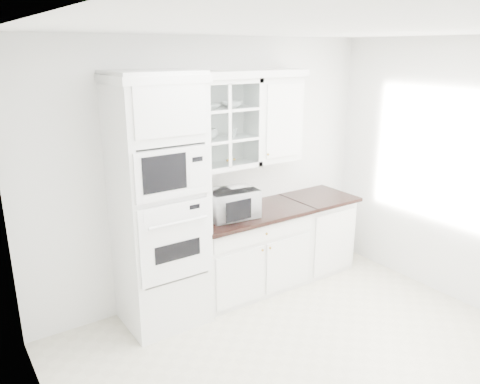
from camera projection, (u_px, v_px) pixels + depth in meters
ground at (320, 367)px, 3.94m from camera, size 4.00×3.50×0.01m
room_shell at (293, 152)px, 3.76m from camera, size 4.00×3.50×2.70m
oven_column at (159, 204)px, 4.31m from camera, size 0.76×0.68×2.40m
base_cabinet_run at (248, 251)px, 5.10m from camera, size 1.32×0.67×0.92m
extra_base_cabinet at (316, 231)px, 5.64m from camera, size 0.72×0.67×0.92m
upper_cabinet_glass at (221, 124)px, 4.67m from camera, size 0.80×0.33×0.90m
upper_cabinet_solid at (274, 119)px, 5.03m from camera, size 0.55×0.33×0.90m
crown_molding at (212, 75)px, 4.45m from camera, size 2.14×0.38×0.07m
countertop_microwave at (231, 203)px, 4.77m from camera, size 0.55×0.47×0.29m
bowl_a at (208, 107)px, 4.53m from camera, size 0.26×0.26×0.06m
bowl_b at (232, 104)px, 4.69m from camera, size 0.21×0.21×0.06m
cup_a at (210, 134)px, 4.64m from camera, size 0.15×0.15×0.11m
cup_b at (232, 132)px, 4.77m from camera, size 0.13×0.13×0.09m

